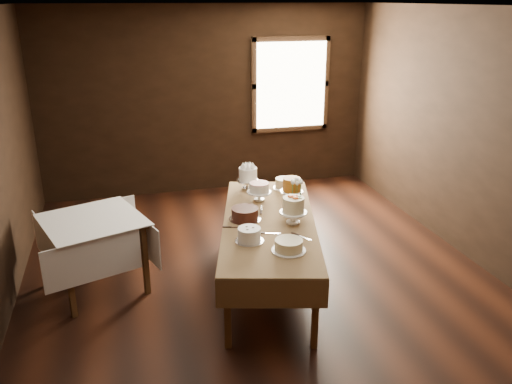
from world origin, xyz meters
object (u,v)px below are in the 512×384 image
object	(u,v)px
display_table	(269,225)
cake_server_d	(296,211)
cake_flowers	(293,212)
cake_lattice	(259,192)
cake_server_e	(239,228)
cake_swirl	(249,235)
cake_caramel	(291,192)
flower_vase	(296,203)
cake_meringue	(248,179)
cake_server_a	(273,233)
cake_speckled	(284,184)
cake_cream	(289,246)
cake_server_b	(305,238)
side_table	(93,228)
cake_chocolate	(245,214)
cake_server_c	(261,208)

from	to	relation	value
display_table	cake_server_d	distance (m)	0.38
cake_flowers	cake_lattice	bearing A→B (deg)	103.24
display_table	cake_server_e	xyz separation A→B (m)	(-0.34, -0.11, 0.06)
cake_flowers	cake_swirl	size ratio (longest dim) A/B	0.95
cake_caramel	flower_vase	bearing A→B (deg)	-91.87
cake_meringue	flower_vase	world-z (taller)	cake_meringue
cake_server_a	cake_server_d	distance (m)	0.62
cake_meringue	cake_server_e	size ratio (longest dim) A/B	1.14
cake_speckled	cake_server_a	xyz separation A→B (m)	(-0.50, -1.19, -0.06)
cake_server_a	flower_vase	bearing A→B (deg)	69.12
cake_cream	cake_server_b	distance (m)	0.32
cake_server_e	cake_swirl	bearing A→B (deg)	-66.79
side_table	cake_server_a	world-z (taller)	side_table
cake_flowers	cake_server_a	world-z (taller)	cake_flowers
cake_speckled	cake_server_e	distance (m)	1.25
cake_caramel	cake_flowers	xyz separation A→B (m)	(-0.17, -0.54, -0.00)
cake_speckled	cake_server_b	world-z (taller)	cake_speckled
cake_speckled	cake_flowers	distance (m)	1.02
side_table	cake_server_b	size ratio (longest dim) A/B	4.94
cake_chocolate	flower_vase	distance (m)	0.63
side_table	cake_server_c	distance (m)	1.75
cake_cream	cake_server_b	bearing A→B (deg)	42.02
cake_speckled	cake_server_d	xyz separation A→B (m)	(-0.10, -0.72, -0.06)
cake_server_e	flower_vase	size ratio (longest dim) A/B	1.95
cake_caramel	cake_server_e	distance (m)	0.90
cake_server_b	cake_server_d	distance (m)	0.66
cake_server_b	cake_caramel	bearing A→B (deg)	136.75
flower_vase	cake_server_a	bearing A→B (deg)	-127.66
cake_flowers	cake_server_a	bearing A→B (deg)	-144.41
display_table	cake_meringue	size ratio (longest dim) A/B	9.24
cake_meringue	cake_server_a	xyz separation A→B (m)	(-0.08, -1.29, -0.12)
cake_server_a	cake_server_b	distance (m)	0.32
display_table	cake_server_b	size ratio (longest dim) A/B	10.52
cake_server_a	cake_chocolate	bearing A→B (deg)	131.42
cake_server_a	cake_server_d	size ratio (longest dim) A/B	1.00
side_table	cake_caramel	size ratio (longest dim) A/B	3.99
cake_caramel	side_table	bearing A→B (deg)	-178.55
cake_caramel	cake_flowers	bearing A→B (deg)	-106.91
cake_meringue	cake_server_d	size ratio (longest dim) A/B	1.14
cake_swirl	cake_server_e	world-z (taller)	cake_swirl
cake_server_a	cake_server_e	distance (m)	0.36
display_table	cake_server_b	distance (m)	0.55
cake_lattice	side_table	bearing A→B (deg)	-173.45
side_table	cake_speckled	distance (m)	2.24
cake_flowers	cake_server_b	size ratio (longest dim) A/B	1.19
cake_meringue	cake_server_d	world-z (taller)	cake_meringue
cake_server_e	side_table	bearing A→B (deg)	-178.69
cake_flowers	cake_server_a	size ratio (longest dim) A/B	1.19
cake_caramel	cake_cream	distance (m)	1.20
cake_caramel	cake_chocolate	bearing A→B (deg)	-150.94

